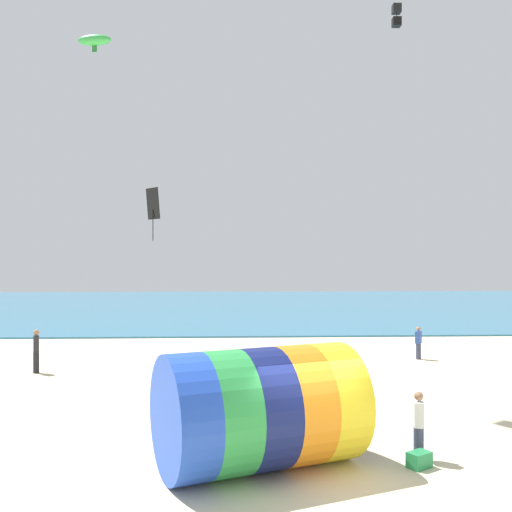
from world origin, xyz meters
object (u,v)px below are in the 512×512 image
at_px(bystander_near_water, 418,343).
at_px(cooler_box, 419,460).
at_px(kite_handler, 419,425).
at_px(kite_black_box, 397,16).
at_px(kite_black_diamond, 153,204).
at_px(giant_inflatable_tube, 261,408).
at_px(kite_green_parafoil, 95,40).
at_px(bystander_mid_beach, 36,351).

bearing_deg(bystander_near_water, cooler_box, -108.18).
bearing_deg(kite_handler, kite_black_box, 77.11).
relative_size(kite_black_diamond, cooler_box, 3.95).
relative_size(kite_black_box, cooler_box, 1.78).
bearing_deg(giant_inflatable_tube, bystander_near_water, 58.82).
bearing_deg(giant_inflatable_tube, kite_black_box, 57.71).
height_order(kite_black_box, bystander_near_water, kite_black_box).
height_order(kite_green_parafoil, cooler_box, kite_green_parafoil).
height_order(kite_black_box, bystander_mid_beach, kite_black_box).
distance_m(giant_inflatable_tube, kite_black_diamond, 11.38).
distance_m(kite_black_box, kite_green_parafoil, 11.58).
relative_size(bystander_mid_beach, cooler_box, 3.44).
distance_m(giant_inflatable_tube, bystander_near_water, 15.50).
bearing_deg(bystander_near_water, kite_black_diamond, -161.24).
bearing_deg(kite_green_parafoil, bystander_near_water, 23.48).
distance_m(bystander_mid_beach, cooler_box, 16.52).
bearing_deg(kite_green_parafoil, cooler_box, -39.17).
bearing_deg(kite_black_box, kite_handler, -102.89).
distance_m(kite_green_parafoil, bystander_near_water, 18.82).
bearing_deg(bystander_near_water, kite_black_box, -118.58).
xyz_separation_m(kite_black_box, bystander_near_water, (2.23, 4.09, -13.50)).
height_order(kite_green_parafoil, bystander_near_water, kite_green_parafoil).
height_order(kite_handler, cooler_box, kite_handler).
xyz_separation_m(kite_black_diamond, bystander_mid_beach, (-5.01, 1.58, -5.91)).
height_order(giant_inflatable_tube, bystander_mid_beach, giant_inflatable_tube).
height_order(kite_handler, bystander_near_water, kite_handler).
xyz_separation_m(kite_green_parafoil, cooler_box, (9.15, -7.46, -12.28)).
relative_size(kite_handler, bystander_near_water, 1.06).
bearing_deg(cooler_box, kite_black_diamond, 128.26).
relative_size(kite_black_diamond, kite_black_box, 2.22).
bearing_deg(cooler_box, kite_green_parafoil, 140.83).
height_order(giant_inflatable_tube, bystander_near_water, giant_inflatable_tube).
xyz_separation_m(giant_inflatable_tube, kite_black_box, (5.79, 9.16, 12.89)).
bearing_deg(bystander_near_water, kite_green_parafoil, -156.52).
relative_size(bystander_near_water, bystander_mid_beach, 0.85).
xyz_separation_m(kite_black_diamond, kite_black_box, (9.52, -0.10, 7.44)).
bearing_deg(cooler_box, bystander_mid_beach, 138.56).
relative_size(kite_black_diamond, bystander_near_water, 1.35).
bearing_deg(kite_handler, giant_inflatable_tube, -173.87).
bearing_deg(kite_black_diamond, giant_inflatable_tube, -68.05).
bearing_deg(kite_black_box, bystander_mid_beach, 173.40).
distance_m(kite_handler, cooler_box, 0.82).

